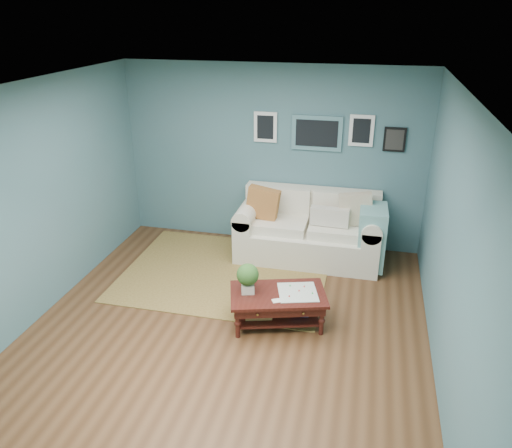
% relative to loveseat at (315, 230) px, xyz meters
% --- Properties ---
extents(room_shell, '(5.00, 5.02, 2.70)m').
position_rel_loveseat_xyz_m(room_shell, '(-0.73, -1.97, 0.92)').
color(room_shell, brown).
rests_on(room_shell, ground).
extents(area_rug, '(2.77, 2.22, 0.01)m').
position_rel_loveseat_xyz_m(area_rug, '(-1.14, -0.76, -0.43)').
color(area_rug, brown).
rests_on(area_rug, ground).
extents(loveseat, '(2.10, 0.95, 1.08)m').
position_rel_loveseat_xyz_m(loveseat, '(0.00, 0.00, 0.00)').
color(loveseat, silver).
rests_on(loveseat, ground).
extents(coffee_table, '(1.22, 0.91, 0.76)m').
position_rel_loveseat_xyz_m(coffee_table, '(-0.26, -1.78, -0.10)').
color(coffee_table, black).
rests_on(coffee_table, ground).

